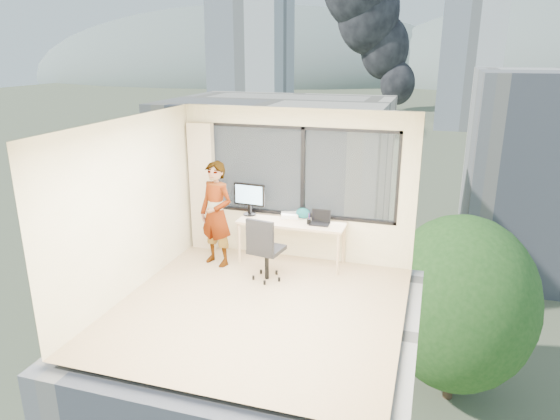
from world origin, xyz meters
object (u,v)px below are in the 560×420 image
at_px(chair, 267,247).
at_px(laptop, 320,218).
at_px(monitor, 249,199).
at_px(handbag, 303,213).
at_px(desk, 291,242).
at_px(person, 216,214).
at_px(game_console, 290,215).

bearing_deg(chair, laptop, 55.73).
bearing_deg(monitor, handbag, 9.04).
distance_m(desk, handbag, 0.53).
height_order(chair, person, person).
height_order(desk, game_console, game_console).
relative_size(monitor, game_console, 1.97).
xyz_separation_m(chair, handbag, (0.34, 0.94, 0.31)).
relative_size(monitor, laptop, 1.67).
bearing_deg(game_console, handbag, -16.45).
height_order(monitor, handbag, monitor).
bearing_deg(handbag, desk, -143.74).
xyz_separation_m(person, monitor, (0.39, 0.53, 0.15)).
xyz_separation_m(game_console, laptop, (0.57, -0.22, 0.07)).
bearing_deg(laptop, desk, 178.36).
xyz_separation_m(desk, game_console, (-0.09, 0.20, 0.41)).
height_order(person, game_console, person).
height_order(monitor, laptop, monitor).
relative_size(desk, monitor, 3.16).
bearing_deg(person, handbag, 42.75).
relative_size(game_console, handbag, 1.18).
relative_size(desk, person, 1.01).
distance_m(desk, person, 1.36).
distance_m(chair, laptop, 1.04).
distance_m(person, handbag, 1.47).
bearing_deg(person, desk, 36.96).
bearing_deg(chair, handbag, 79.07).
xyz_separation_m(desk, monitor, (-0.80, 0.13, 0.66)).
height_order(person, laptop, person).
bearing_deg(desk, laptop, -1.61).
bearing_deg(handbag, laptop, -51.18).
xyz_separation_m(monitor, game_console, (0.71, 0.07, -0.25)).
distance_m(game_console, handbag, 0.24).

